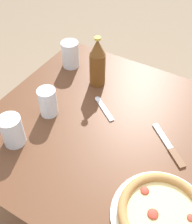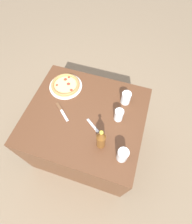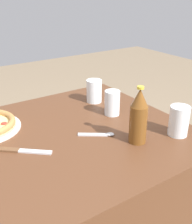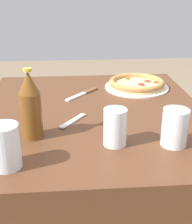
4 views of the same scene
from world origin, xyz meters
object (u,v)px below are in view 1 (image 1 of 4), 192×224
at_px(glass_cola, 70,55).
at_px(glass_mango_juice, 48,103).
at_px(glass_lemonade, 13,132).
at_px(knife, 169,147).
at_px(pizza_veggie, 162,214).
at_px(beer_bottle, 97,63).
at_px(spoon, 102,106).

xyz_separation_m(glass_cola, glass_mango_juice, (0.11, -0.32, -0.01)).
bearing_deg(glass_lemonade, glass_mango_juice, 84.36).
bearing_deg(knife, pizza_veggie, -74.95).
bearing_deg(pizza_veggie, glass_lemonade, -179.83).
xyz_separation_m(glass_lemonade, beer_bottle, (0.09, 0.46, 0.06)).
bearing_deg(glass_lemonade, pizza_veggie, 0.17).
xyz_separation_m(pizza_veggie, glass_lemonade, (-0.58, -0.00, 0.03)).
bearing_deg(beer_bottle, knife, -24.20).
bearing_deg(glass_mango_juice, glass_lemonade, -95.64).
bearing_deg(glass_lemonade, knife, 27.66).
height_order(glass_lemonade, knife, glass_lemonade).
bearing_deg(spoon, glass_lemonade, -119.80).
bearing_deg(glass_mango_juice, glass_cola, 108.67).
relative_size(pizza_veggie, glass_mango_juice, 2.57).
bearing_deg(glass_mango_juice, pizza_veggie, -18.20).
relative_size(glass_mango_juice, spoon, 0.87).
xyz_separation_m(glass_mango_juice, beer_bottle, (0.07, 0.27, 0.06)).
relative_size(glass_lemonade, knife, 0.69).
bearing_deg(beer_bottle, pizza_veggie, -42.82).
height_order(glass_cola, spoon, glass_cola).
xyz_separation_m(glass_lemonade, spoon, (0.19, 0.33, -0.05)).
height_order(pizza_veggie, beer_bottle, beer_bottle).
bearing_deg(glass_lemonade, beer_bottle, 78.56).
bearing_deg(knife, glass_lemonade, -152.34).
bearing_deg(pizza_veggie, glass_cola, 143.03).
xyz_separation_m(pizza_veggie, spoon, (-0.39, 0.33, -0.02)).
bearing_deg(knife, glass_mango_juice, -170.71).
bearing_deg(glass_mango_juice, knife, 9.29).
distance_m(glass_lemonade, glass_mango_juice, 0.19).
height_order(glass_mango_juice, beer_bottle, beer_bottle).
relative_size(glass_mango_juice, beer_bottle, 0.51).
height_order(pizza_veggie, glass_cola, glass_cola).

